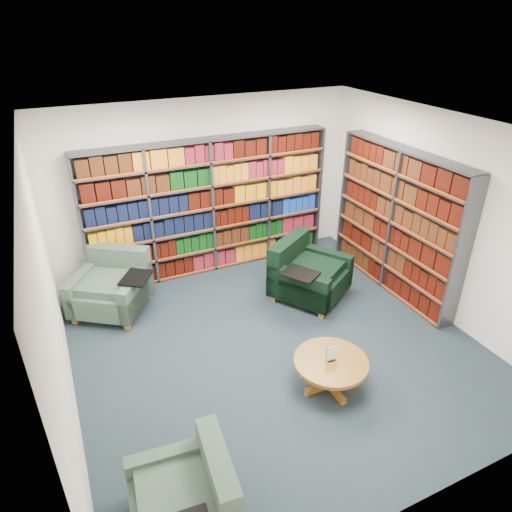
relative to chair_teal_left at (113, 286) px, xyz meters
name	(u,v)px	position (x,y,z in m)	size (l,w,h in m)	color
room_shell	(277,252)	(1.74, -1.81, 1.05)	(5.02, 5.02, 2.82)	black
bookshelf_back	(211,207)	(1.74, 0.53, 0.75)	(4.00, 0.28, 2.20)	#47494F
bookshelf_right	(396,222)	(4.09, -1.21, 0.75)	(0.28, 2.50, 2.20)	#47494F
chair_teal_left	(113,286)	(0.00, 0.00, 0.00)	(1.32, 1.32, 0.87)	#052E39
chair_green_right	(305,274)	(2.71, -0.90, 0.01)	(1.35, 1.35, 0.89)	black
chair_teal_front	(192,499)	(0.02, -3.62, -0.05)	(0.90, 1.02, 0.75)	#052E39
coffee_table	(331,366)	(1.97, -2.76, -0.03)	(0.85, 0.85, 0.60)	olive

